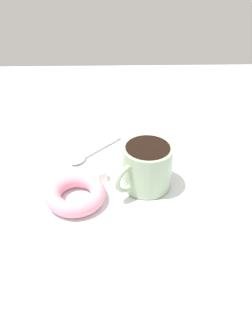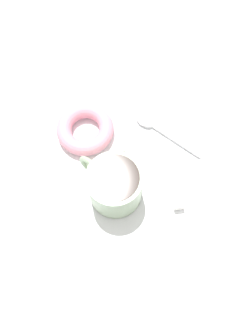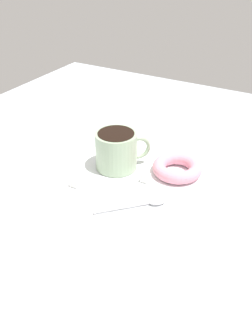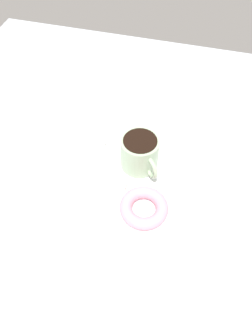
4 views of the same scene
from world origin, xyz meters
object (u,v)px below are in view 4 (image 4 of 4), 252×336
Objects in this scene: coffee_cup at (140,153)px; sugar_cube_extra at (124,187)px; sugar_cube at (103,142)px; spoon at (89,194)px; donut at (144,208)px.

coffee_cup is 6.39× the size of sugar_cube_extra.
spoon is at bearing -84.15° from sugar_cube.
sugar_cube is 14.23cm from sugar_cube_extra.
spoon is (-8.71, -11.54, -3.79)cm from coffee_cup.
spoon is at bearing -127.05° from coffee_cup.
sugar_cube is at bearing 126.90° from sugar_cube_extra.
sugar_cube_extra is at bearing -53.10° from sugar_cube.
coffee_cup is 11.37cm from sugar_cube.
sugar_cube is (-1.55, 15.12, 0.47)cm from spoon.
sugar_cube is at bearing 131.80° from donut.
sugar_cube_extra is (-1.72, -7.79, -3.39)cm from coffee_cup.
coffee_cup is at bearing -19.27° from sugar_cube.
donut is 5.97× the size of sugar_cube.
sugar_cube is 1.09× the size of sugar_cube_extra.
donut is (3.87, -12.22, -2.84)cm from coffee_cup.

